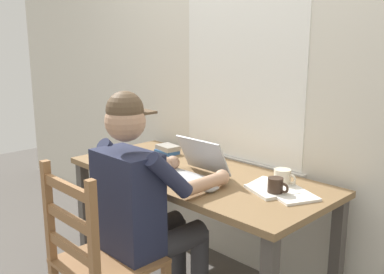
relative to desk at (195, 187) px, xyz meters
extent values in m
cube|color=silver|center=(0.00, 0.43, 0.67)|extent=(6.00, 0.04, 2.60)
cube|color=white|center=(-0.01, 0.41, 0.68)|extent=(0.91, 0.01, 1.16)
cube|color=beige|center=(-0.01, 0.40, 0.08)|extent=(0.97, 0.06, 0.04)
cube|color=olive|center=(0.00, 0.00, 0.07)|extent=(1.58, 0.71, 0.03)
cube|color=#4C4742|center=(-0.74, -0.30, -0.29)|extent=(0.06, 0.06, 0.69)
cube|color=#4C4742|center=(-0.74, 0.30, -0.29)|extent=(0.06, 0.06, 0.69)
cube|color=#4C4742|center=(0.74, 0.30, -0.29)|extent=(0.06, 0.06, 0.69)
cube|color=#232842|center=(0.08, -0.53, 0.07)|extent=(0.34, 0.20, 0.50)
sphere|color=tan|center=(0.08, -0.53, 0.47)|extent=(0.19, 0.19, 0.19)
sphere|color=brown|center=(0.08, -0.53, 0.52)|extent=(0.17, 0.17, 0.17)
cube|color=brown|center=(0.08, -0.45, 0.50)|extent=(0.13, 0.10, 0.01)
cylinder|color=#38383D|center=(-0.01, -0.33, -0.18)|extent=(0.13, 0.40, 0.13)
cylinder|color=#38383D|center=(0.17, -0.33, -0.18)|extent=(0.13, 0.40, 0.13)
cylinder|color=#38383D|center=(-0.01, -0.13, -0.40)|extent=(0.10, 0.10, 0.46)
cylinder|color=#38383D|center=(0.17, -0.13, -0.40)|extent=(0.10, 0.10, 0.46)
cylinder|color=#232842|center=(-0.12, -0.44, 0.23)|extent=(0.10, 0.25, 0.25)
cylinder|color=tan|center=(-0.12, -0.21, 0.14)|extent=(0.07, 0.28, 0.07)
sphere|color=tan|center=(-0.11, -0.07, 0.14)|extent=(0.08, 0.08, 0.08)
cylinder|color=#232842|center=(0.28, -0.44, 0.23)|extent=(0.10, 0.25, 0.25)
cylinder|color=tan|center=(0.28, -0.21, 0.14)|extent=(0.07, 0.28, 0.07)
sphere|color=tan|center=(0.27, -0.07, 0.14)|extent=(0.08, 0.08, 0.08)
cube|color=olive|center=(0.08, -0.65, -0.19)|extent=(0.42, 0.42, 0.02)
cube|color=olive|center=(-0.11, -0.46, -0.41)|extent=(0.04, 0.04, 0.44)
cube|color=olive|center=(0.27, -0.84, 0.06)|extent=(0.04, 0.04, 0.48)
cube|color=olive|center=(-0.11, -0.84, 0.06)|extent=(0.04, 0.04, 0.48)
cube|color=olive|center=(0.08, -0.84, -0.06)|extent=(0.36, 0.02, 0.04)
cube|color=olive|center=(0.08, -0.84, 0.08)|extent=(0.36, 0.02, 0.04)
cube|color=olive|center=(0.08, -0.84, 0.22)|extent=(0.36, 0.02, 0.04)
cube|color=#ADAFB2|center=(0.06, -0.16, 0.10)|extent=(0.33, 0.23, 0.02)
cube|color=silver|center=(0.06, -0.16, 0.11)|extent=(0.29, 0.17, 0.00)
cube|color=#ADAFB2|center=(0.06, 0.00, 0.20)|extent=(0.33, 0.11, 0.20)
cube|color=#4C515B|center=(0.06, 0.00, 0.20)|extent=(0.29, 0.09, 0.17)
ellipsoid|color=#ADAFB2|center=(0.28, -0.17, 0.11)|extent=(0.06, 0.10, 0.03)
cylinder|color=beige|center=(0.48, 0.16, 0.13)|extent=(0.09, 0.09, 0.09)
torus|color=beige|center=(0.54, 0.16, 0.14)|extent=(0.05, 0.01, 0.05)
cylinder|color=#38281E|center=(0.54, 0.02, 0.13)|extent=(0.08, 0.08, 0.09)
torus|color=#38281E|center=(0.59, 0.02, 0.14)|extent=(0.05, 0.01, 0.05)
cube|color=#2D5B9E|center=(-0.43, 0.16, 0.10)|extent=(0.15, 0.10, 0.03)
cube|color=gray|center=(-0.43, 0.17, 0.13)|extent=(0.16, 0.12, 0.03)
cube|color=white|center=(0.60, 0.06, 0.10)|extent=(0.28, 0.27, 0.01)
cube|color=silver|center=(0.49, 0.05, 0.10)|extent=(0.28, 0.27, 0.02)
cube|color=white|center=(0.45, 0.10, 0.10)|extent=(0.22, 0.22, 0.02)
cube|color=#C63D33|center=(-0.59, -0.17, 0.09)|extent=(0.14, 0.11, 0.00)
camera|label=1|loc=(1.67, -1.67, 0.83)|focal=40.08mm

